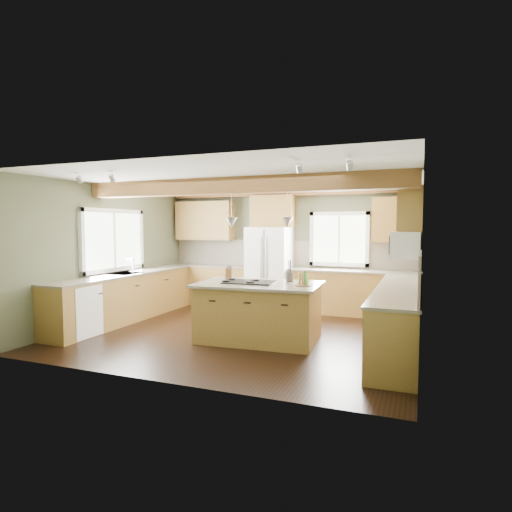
% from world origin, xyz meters
% --- Properties ---
extents(floor, '(5.60, 5.60, 0.00)m').
position_xyz_m(floor, '(0.00, 0.00, 0.00)').
color(floor, black).
rests_on(floor, ground).
extents(ceiling, '(5.60, 5.60, 0.00)m').
position_xyz_m(ceiling, '(0.00, 0.00, 2.60)').
color(ceiling, silver).
rests_on(ceiling, wall_back).
extents(wall_back, '(5.60, 0.00, 5.60)m').
position_xyz_m(wall_back, '(0.00, 2.50, 1.30)').
color(wall_back, '#4D543B').
rests_on(wall_back, ground).
extents(wall_left, '(0.00, 5.00, 5.00)m').
position_xyz_m(wall_left, '(-2.80, 0.00, 1.30)').
color(wall_left, '#4D543B').
rests_on(wall_left, ground).
extents(wall_right, '(0.00, 5.00, 5.00)m').
position_xyz_m(wall_right, '(2.80, 0.00, 1.30)').
color(wall_right, '#4D543B').
rests_on(wall_right, ground).
extents(ceiling_beam, '(5.55, 0.26, 0.26)m').
position_xyz_m(ceiling_beam, '(0.00, -0.35, 2.47)').
color(ceiling_beam, brown).
rests_on(ceiling_beam, ceiling).
extents(soffit_trim, '(5.55, 0.20, 0.10)m').
position_xyz_m(soffit_trim, '(0.00, 2.40, 2.54)').
color(soffit_trim, brown).
rests_on(soffit_trim, ceiling).
extents(backsplash_back, '(5.58, 0.03, 0.58)m').
position_xyz_m(backsplash_back, '(0.00, 2.48, 1.21)').
color(backsplash_back, brown).
rests_on(backsplash_back, wall_back).
extents(backsplash_right, '(0.03, 3.70, 0.58)m').
position_xyz_m(backsplash_right, '(2.78, 0.05, 1.21)').
color(backsplash_right, brown).
rests_on(backsplash_right, wall_right).
extents(base_cab_back_left, '(2.02, 0.60, 0.88)m').
position_xyz_m(base_cab_back_left, '(-1.79, 2.20, 0.44)').
color(base_cab_back_left, brown).
rests_on(base_cab_back_left, floor).
extents(counter_back_left, '(2.06, 0.64, 0.04)m').
position_xyz_m(counter_back_left, '(-1.79, 2.20, 0.90)').
color(counter_back_left, '#4A4236').
rests_on(counter_back_left, base_cab_back_left).
extents(base_cab_back_right, '(2.62, 0.60, 0.88)m').
position_xyz_m(base_cab_back_right, '(1.49, 2.20, 0.44)').
color(base_cab_back_right, brown).
rests_on(base_cab_back_right, floor).
extents(counter_back_right, '(2.66, 0.64, 0.04)m').
position_xyz_m(counter_back_right, '(1.49, 2.20, 0.90)').
color(counter_back_right, '#4A4236').
rests_on(counter_back_right, base_cab_back_right).
extents(base_cab_left, '(0.60, 3.70, 0.88)m').
position_xyz_m(base_cab_left, '(-2.50, 0.05, 0.44)').
color(base_cab_left, brown).
rests_on(base_cab_left, floor).
extents(counter_left, '(0.64, 3.74, 0.04)m').
position_xyz_m(counter_left, '(-2.50, 0.05, 0.90)').
color(counter_left, '#4A4236').
rests_on(counter_left, base_cab_left).
extents(base_cab_right, '(0.60, 3.70, 0.88)m').
position_xyz_m(base_cab_right, '(2.50, 0.05, 0.44)').
color(base_cab_right, brown).
rests_on(base_cab_right, floor).
extents(counter_right, '(0.64, 3.74, 0.04)m').
position_xyz_m(counter_right, '(2.50, 0.05, 0.90)').
color(counter_right, '#4A4236').
rests_on(counter_right, base_cab_right).
extents(upper_cab_back_left, '(1.40, 0.35, 0.90)m').
position_xyz_m(upper_cab_back_left, '(-1.99, 2.33, 1.95)').
color(upper_cab_back_left, brown).
rests_on(upper_cab_back_left, wall_back).
extents(upper_cab_over_fridge, '(0.96, 0.35, 0.70)m').
position_xyz_m(upper_cab_over_fridge, '(-0.30, 2.33, 2.15)').
color(upper_cab_over_fridge, brown).
rests_on(upper_cab_over_fridge, wall_back).
extents(upper_cab_right, '(0.35, 2.20, 0.90)m').
position_xyz_m(upper_cab_right, '(2.62, 0.90, 1.95)').
color(upper_cab_right, brown).
rests_on(upper_cab_right, wall_right).
extents(upper_cab_back_corner, '(0.90, 0.35, 0.90)m').
position_xyz_m(upper_cab_back_corner, '(2.30, 2.33, 1.95)').
color(upper_cab_back_corner, brown).
rests_on(upper_cab_back_corner, wall_back).
extents(window_left, '(0.04, 1.60, 1.05)m').
position_xyz_m(window_left, '(-2.78, 0.05, 1.55)').
color(window_left, white).
rests_on(window_left, wall_left).
extents(window_back, '(1.10, 0.04, 1.00)m').
position_xyz_m(window_back, '(1.15, 2.48, 1.55)').
color(window_back, white).
rests_on(window_back, wall_back).
extents(sink, '(0.50, 0.65, 0.03)m').
position_xyz_m(sink, '(-2.50, 0.05, 0.91)').
color(sink, '#262628').
rests_on(sink, counter_left).
extents(faucet, '(0.02, 0.02, 0.28)m').
position_xyz_m(faucet, '(-2.32, 0.05, 1.05)').
color(faucet, '#B2B2B7').
rests_on(faucet, sink).
extents(dishwasher, '(0.60, 0.60, 0.84)m').
position_xyz_m(dishwasher, '(-2.49, -1.25, 0.43)').
color(dishwasher, white).
rests_on(dishwasher, floor).
extents(oven, '(0.60, 0.72, 0.84)m').
position_xyz_m(oven, '(2.49, -1.25, 0.43)').
color(oven, white).
rests_on(oven, floor).
extents(microwave, '(0.40, 0.70, 0.38)m').
position_xyz_m(microwave, '(2.58, -0.05, 1.55)').
color(microwave, white).
rests_on(microwave, wall_right).
extents(pendant_left, '(0.18, 0.18, 0.16)m').
position_xyz_m(pendant_left, '(-0.06, -0.38, 1.88)').
color(pendant_left, '#B2B2B7').
rests_on(pendant_left, ceiling).
extents(pendant_right, '(0.18, 0.18, 0.16)m').
position_xyz_m(pendant_right, '(0.85, -0.32, 1.88)').
color(pendant_right, '#B2B2B7').
rests_on(pendant_right, ceiling).
extents(refrigerator, '(0.90, 0.74, 1.80)m').
position_xyz_m(refrigerator, '(-0.30, 2.12, 0.90)').
color(refrigerator, white).
rests_on(refrigerator, floor).
extents(island, '(1.90, 1.24, 0.88)m').
position_xyz_m(island, '(0.40, -0.35, 0.44)').
color(island, brown).
rests_on(island, floor).
extents(island_top, '(2.03, 1.37, 0.04)m').
position_xyz_m(island_top, '(0.40, -0.35, 0.90)').
color(island_top, '#4A4236').
rests_on(island_top, island).
extents(cooktop, '(0.83, 0.58, 0.02)m').
position_xyz_m(cooktop, '(0.24, -0.36, 0.93)').
color(cooktop, black).
rests_on(cooktop, island_top).
extents(knife_block, '(0.12, 0.09, 0.19)m').
position_xyz_m(knife_block, '(-0.26, -0.05, 1.01)').
color(knife_block, brown).
rests_on(knife_block, island_top).
extents(utensil_crock, '(0.12, 0.12, 0.16)m').
position_xyz_m(utensil_crock, '(0.80, -0.02, 1.00)').
color(utensil_crock, '#403833').
rests_on(utensil_crock, island_top).
extents(bottle_tray, '(0.32, 0.32, 0.22)m').
position_xyz_m(bottle_tray, '(1.12, -0.39, 1.03)').
color(bottle_tray, brown).
rests_on(bottle_tray, island_top).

